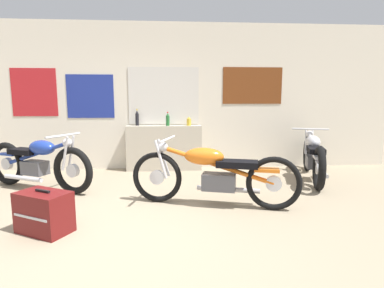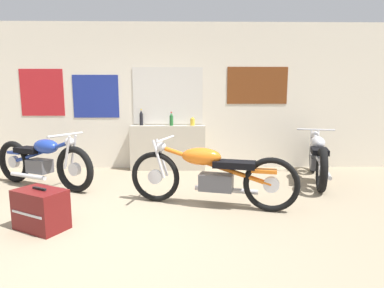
{
  "view_description": "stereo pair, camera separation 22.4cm",
  "coord_description": "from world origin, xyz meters",
  "px_view_note": "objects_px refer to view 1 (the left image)",
  "views": [
    {
      "loc": [
        0.61,
        -2.88,
        1.34
      ],
      "look_at": [
        0.9,
        1.47,
        0.7
      ],
      "focal_mm": 28.0,
      "sensor_mm": 36.0,
      "label": 1
    },
    {
      "loc": [
        0.83,
        -2.89,
        1.34
      ],
      "look_at": [
        0.9,
        1.47,
        0.7
      ],
      "focal_mm": 28.0,
      "sensor_mm": 36.0,
      "label": 2
    }
  ],
  "objects_px": {
    "hard_case_darkred": "(44,212)",
    "bottle_center": "(189,121)",
    "motorcycle_orange": "(213,173)",
    "motorcycle_blue": "(38,162)",
    "motorcycle_silver": "(313,156)",
    "bottle_left_center": "(168,120)",
    "bottle_leftmost": "(137,118)"
  },
  "relations": [
    {
      "from": "bottle_center",
      "to": "motorcycle_orange",
      "type": "xyz_separation_m",
      "value": [
        0.19,
        -2.04,
        -0.52
      ]
    },
    {
      "from": "motorcycle_silver",
      "to": "motorcycle_orange",
      "type": "bearing_deg",
      "value": -147.74
    },
    {
      "from": "motorcycle_silver",
      "to": "bottle_left_center",
      "type": "bearing_deg",
      "value": 161.3
    },
    {
      "from": "motorcycle_blue",
      "to": "motorcycle_orange",
      "type": "bearing_deg",
      "value": -19.47
    },
    {
      "from": "bottle_left_center",
      "to": "hard_case_darkred",
      "type": "height_order",
      "value": "bottle_left_center"
    },
    {
      "from": "motorcycle_silver",
      "to": "hard_case_darkred",
      "type": "height_order",
      "value": "motorcycle_silver"
    },
    {
      "from": "motorcycle_orange",
      "to": "motorcycle_silver",
      "type": "distance_m",
      "value": 2.21
    },
    {
      "from": "bottle_center",
      "to": "motorcycle_blue",
      "type": "xyz_separation_m",
      "value": [
        -2.34,
        -1.14,
        -0.53
      ]
    },
    {
      "from": "motorcycle_blue",
      "to": "motorcycle_silver",
      "type": "height_order",
      "value": "motorcycle_blue"
    },
    {
      "from": "hard_case_darkred",
      "to": "bottle_center",
      "type": "bearing_deg",
      "value": 58.74
    },
    {
      "from": "bottle_left_center",
      "to": "motorcycle_orange",
      "type": "relative_size",
      "value": 0.13
    },
    {
      "from": "motorcycle_orange",
      "to": "bottle_center",
      "type": "bearing_deg",
      "value": 95.45
    },
    {
      "from": "motorcycle_blue",
      "to": "hard_case_darkred",
      "type": "bearing_deg",
      "value": -65.28
    },
    {
      "from": "bottle_leftmost",
      "to": "bottle_left_center",
      "type": "bearing_deg",
      "value": -9.45
    },
    {
      "from": "motorcycle_blue",
      "to": "bottle_leftmost",
      "type": "bearing_deg",
      "value": 41.76
    },
    {
      "from": "bottle_leftmost",
      "to": "motorcycle_blue",
      "type": "height_order",
      "value": "bottle_leftmost"
    },
    {
      "from": "motorcycle_silver",
      "to": "hard_case_darkred",
      "type": "distance_m",
      "value": 4.13
    },
    {
      "from": "bottle_center",
      "to": "motorcycle_blue",
      "type": "height_order",
      "value": "bottle_center"
    },
    {
      "from": "bottle_center",
      "to": "motorcycle_orange",
      "type": "relative_size",
      "value": 0.09
    },
    {
      "from": "bottle_leftmost",
      "to": "bottle_left_center",
      "type": "distance_m",
      "value": 0.59
    },
    {
      "from": "motorcycle_blue",
      "to": "motorcycle_orange",
      "type": "relative_size",
      "value": 0.89
    },
    {
      "from": "bottle_left_center",
      "to": "motorcycle_silver",
      "type": "height_order",
      "value": "bottle_left_center"
    },
    {
      "from": "bottle_center",
      "to": "motorcycle_blue",
      "type": "bearing_deg",
      "value": -154.04
    },
    {
      "from": "bottle_leftmost",
      "to": "motorcycle_blue",
      "type": "bearing_deg",
      "value": -138.24
    },
    {
      "from": "bottle_leftmost",
      "to": "motorcycle_silver",
      "type": "bearing_deg",
      "value": -16.99
    },
    {
      "from": "bottle_leftmost",
      "to": "motorcycle_orange",
      "type": "distance_m",
      "value": 2.49
    },
    {
      "from": "bottle_leftmost",
      "to": "hard_case_darkred",
      "type": "height_order",
      "value": "bottle_leftmost"
    },
    {
      "from": "hard_case_darkred",
      "to": "motorcycle_silver",
      "type": "bearing_deg",
      "value": 26.34
    },
    {
      "from": "bottle_left_center",
      "to": "motorcycle_silver",
      "type": "distance_m",
      "value": 2.67
    },
    {
      "from": "motorcycle_orange",
      "to": "hard_case_darkred",
      "type": "distance_m",
      "value": 1.95
    },
    {
      "from": "bottle_center",
      "to": "motorcycle_blue",
      "type": "relative_size",
      "value": 0.1
    },
    {
      "from": "bottle_leftmost",
      "to": "motorcycle_silver",
      "type": "distance_m",
      "value": 3.24
    }
  ]
}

